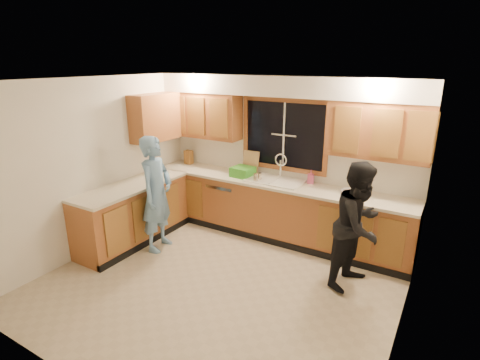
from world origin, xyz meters
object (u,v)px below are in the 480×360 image
object	(u,v)px
woman	(359,225)
soap_bottle	(311,177)
bowl	(350,192)
sink	(275,185)
dishwasher	(228,202)
knife_block	(189,157)
stove	(104,227)
man	(157,194)
dish_crate	(243,172)

from	to	relation	value
woman	soap_bottle	size ratio (longest dim) A/B	7.67
bowl	sink	bearing A→B (deg)	-178.96
dishwasher	knife_block	bearing A→B (deg)	170.28
stove	soap_bottle	bearing A→B (deg)	41.21
dishwasher	man	distance (m)	1.38
stove	knife_block	size ratio (longest dim) A/B	3.69
woman	dishwasher	bearing A→B (deg)	88.84
stove	soap_bottle	xyz separation A→B (m)	(2.31, 2.02, 0.57)
dishwasher	woman	size ratio (longest dim) A/B	0.51
stove	soap_bottle	world-z (taller)	soap_bottle
dishwasher	knife_block	distance (m)	1.15
dish_crate	bowl	world-z (taller)	dish_crate
soap_bottle	bowl	world-z (taller)	soap_bottle
dishwasher	bowl	distance (m)	2.07
sink	dish_crate	distance (m)	0.58
stove	man	distance (m)	0.87
woman	soap_bottle	bearing A→B (deg)	62.36
knife_block	bowl	xyz separation A→B (m)	(2.94, -0.13, -0.09)
knife_block	stove	bearing A→B (deg)	-86.14
man	soap_bottle	world-z (taller)	man
stove	woman	distance (m)	3.47
dish_crate	soap_bottle	size ratio (longest dim) A/B	1.58
dishwasher	dish_crate	size ratio (longest dim) A/B	2.49
man	bowl	distance (m)	2.75
stove	man	world-z (taller)	man
sink	woman	distance (m)	1.63
sink	man	bearing A→B (deg)	-136.48
stove	woman	size ratio (longest dim) A/B	0.56
soap_bottle	bowl	bearing A→B (deg)	-15.16
dishwasher	soap_bottle	distance (m)	1.50
woman	knife_block	bearing A→B (deg)	90.77
stove	woman	world-z (taller)	woman
sink	woman	world-z (taller)	woman
dish_crate	soap_bottle	bearing A→B (deg)	11.70
sink	woman	xyz separation A→B (m)	(1.47, -0.70, -0.07)
dish_crate	knife_block	bearing A→B (deg)	171.97
sink	bowl	size ratio (longest dim) A/B	3.73
stove	man	size ratio (longest dim) A/B	0.53
dish_crate	sink	bearing A→B (deg)	2.73
stove	sink	bearing A→B (deg)	45.39
dish_crate	bowl	bearing A→B (deg)	1.59
woman	dish_crate	distance (m)	2.15
man	knife_block	xyz separation A→B (m)	(-0.49, 1.38, 0.19)
man	dishwasher	bearing A→B (deg)	-31.23
dishwasher	man	xyz separation A→B (m)	(-0.45, -1.22, 0.45)
knife_block	dish_crate	world-z (taller)	knife_block
soap_bottle	bowl	xyz separation A→B (m)	(0.64, -0.17, -0.08)
woman	stove	bearing A→B (deg)	124.34
sink	dishwasher	bearing A→B (deg)	-179.01
stove	bowl	distance (m)	3.51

